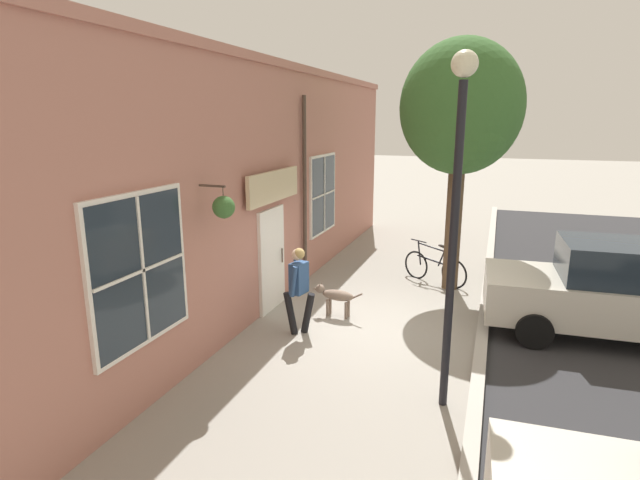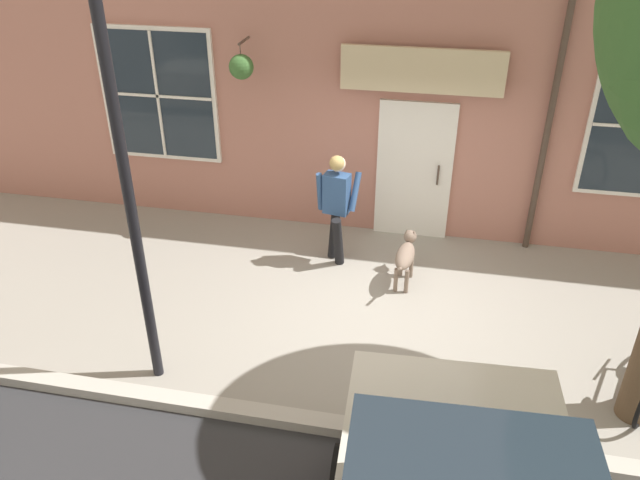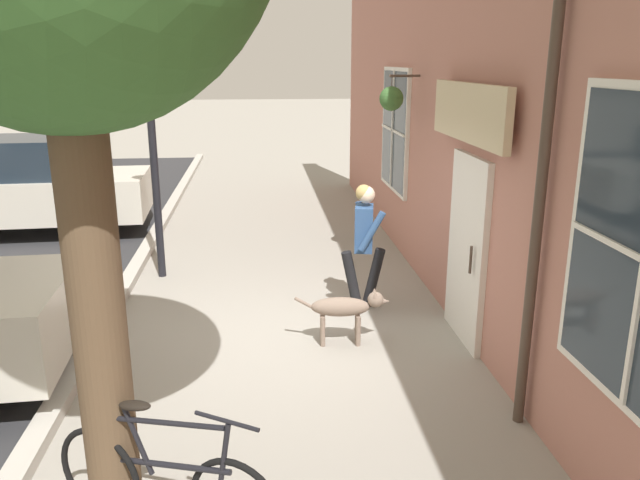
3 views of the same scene
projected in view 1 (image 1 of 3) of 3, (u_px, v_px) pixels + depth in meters
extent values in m
plane|color=gray|center=(372.00, 325.00, 9.51)|extent=(90.00, 90.00, 0.00)
cube|color=#B2ADA3|center=(482.00, 337.00, 8.84)|extent=(0.20, 28.00, 0.12)
cube|color=#B27566|center=(257.00, 194.00, 9.71)|extent=(0.30, 18.00, 4.82)
cube|color=#B27566|center=(253.00, 59.00, 9.12)|extent=(0.42, 18.00, 0.16)
cube|color=white|center=(271.00, 259.00, 10.15)|extent=(0.10, 1.10, 2.10)
cube|color=#232D38|center=(273.00, 262.00, 10.15)|extent=(0.03, 0.90, 1.90)
cylinder|color=#47382D|center=(282.00, 255.00, 10.44)|extent=(0.03, 0.03, 0.30)
cube|color=beige|center=(274.00, 186.00, 9.76)|extent=(0.08, 2.20, 0.60)
cylinder|color=#47382D|center=(305.00, 193.00, 11.45)|extent=(0.09, 0.09, 4.34)
cylinder|color=#47382D|center=(212.00, 186.00, 7.42)|extent=(0.44, 0.04, 0.04)
cylinder|color=#47382D|center=(223.00, 199.00, 7.41)|extent=(0.01, 0.01, 0.34)
cone|color=#2D2823|center=(224.00, 213.00, 7.46)|extent=(0.32, 0.32, 0.18)
sphere|color=#3D6B33|center=(224.00, 207.00, 7.44)|extent=(0.34, 0.34, 0.34)
cube|color=white|center=(140.00, 270.00, 6.37)|extent=(0.08, 1.82, 2.02)
cube|color=#232D38|center=(142.00, 270.00, 6.36)|extent=(0.03, 1.70, 1.90)
cube|color=white|center=(143.00, 270.00, 6.36)|extent=(0.04, 0.04, 1.90)
cube|color=white|center=(143.00, 270.00, 6.36)|extent=(0.04, 1.70, 0.04)
cube|color=white|center=(322.00, 194.00, 12.81)|extent=(0.08, 1.82, 2.02)
cube|color=#232D38|center=(324.00, 194.00, 12.80)|extent=(0.03, 1.70, 1.90)
cube|color=white|center=(324.00, 194.00, 12.80)|extent=(0.04, 0.04, 1.90)
cube|color=white|center=(324.00, 194.00, 12.80)|extent=(0.04, 1.70, 0.04)
cylinder|color=black|center=(291.00, 313.00, 9.08)|extent=(0.31, 0.18, 0.79)
cylinder|color=black|center=(308.00, 313.00, 9.08)|extent=(0.31, 0.18, 0.79)
cube|color=#2D4C7A|center=(299.00, 278.00, 8.92)|extent=(0.28, 0.38, 0.57)
sphere|color=beige|center=(298.00, 255.00, 8.83)|extent=(0.21, 0.21, 0.21)
sphere|color=tan|center=(299.00, 254.00, 8.81)|extent=(0.20, 0.20, 0.20)
cylinder|color=#2D4C7A|center=(294.00, 282.00, 8.71)|extent=(0.17, 0.11, 0.57)
cylinder|color=#2D4C7A|center=(301.00, 272.00, 9.16)|extent=(0.34, 0.14, 0.52)
ellipsoid|color=#7F6B5B|center=(338.00, 295.00, 9.85)|extent=(0.68, 0.29, 0.21)
cylinder|color=#7F6B5B|center=(327.00, 308.00, 9.93)|extent=(0.06, 0.06, 0.34)
cylinder|color=#7F6B5B|center=(330.00, 305.00, 10.05)|extent=(0.06, 0.06, 0.34)
cylinder|color=#7F6B5B|center=(346.00, 311.00, 9.77)|extent=(0.06, 0.06, 0.34)
cylinder|color=#7F6B5B|center=(348.00, 308.00, 9.89)|extent=(0.06, 0.06, 0.34)
sphere|color=#7F6B5B|center=(320.00, 289.00, 9.99)|extent=(0.18, 0.18, 0.18)
cone|color=#7F6B5B|center=(315.00, 289.00, 10.03)|extent=(0.11, 0.10, 0.09)
cone|color=#7F6B5B|center=(320.00, 285.00, 9.92)|extent=(0.06, 0.06, 0.07)
cone|color=#7F6B5B|center=(322.00, 284.00, 10.01)|extent=(0.06, 0.06, 0.07)
cylinder|color=#7F6B5B|center=(358.00, 296.00, 9.67)|extent=(0.21, 0.05, 0.14)
cylinder|color=brown|center=(454.00, 221.00, 11.25)|extent=(0.36, 0.36, 3.16)
ellipsoid|color=#38662D|center=(461.00, 107.00, 10.66)|extent=(2.62, 2.35, 2.88)
sphere|color=#38662D|center=(470.00, 129.00, 10.52)|extent=(1.70, 1.70, 1.70)
torus|color=black|center=(416.00, 265.00, 12.28)|extent=(0.63, 0.40, 0.70)
torus|color=black|center=(454.00, 274.00, 11.57)|extent=(0.63, 0.40, 0.70)
cylinder|color=black|center=(435.00, 261.00, 11.88)|extent=(0.91, 0.44, 0.15)
cylinder|color=black|center=(442.00, 257.00, 11.72)|extent=(0.21, 0.12, 0.48)
cylinder|color=black|center=(434.00, 248.00, 11.84)|extent=(0.77, 0.38, 0.13)
cylinder|color=black|center=(419.00, 253.00, 12.15)|extent=(0.13, 0.09, 0.58)
cylinder|color=black|center=(419.00, 241.00, 12.10)|extent=(0.41, 0.26, 0.03)
ellipsoid|color=black|center=(443.00, 246.00, 11.66)|extent=(0.26, 0.19, 0.09)
cube|color=beige|center=(612.00, 301.00, 8.85)|extent=(4.38, 1.97, 0.76)
cube|color=#1E2833|center=(632.00, 263.00, 8.62)|extent=(2.31, 1.66, 0.68)
cylinder|color=black|center=(534.00, 331.00, 8.50)|extent=(0.63, 0.21, 0.62)
cylinder|color=black|center=(525.00, 297.00, 10.13)|extent=(0.63, 0.21, 0.62)
cylinder|color=black|center=(452.00, 254.00, 6.39)|extent=(0.11, 0.11, 4.28)
sphere|color=beige|center=(465.00, 64.00, 5.84)|extent=(0.32, 0.32, 0.32)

